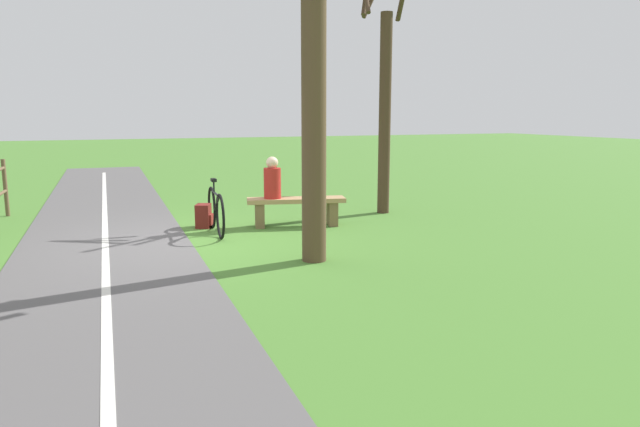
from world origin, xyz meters
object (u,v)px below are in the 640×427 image
(tree_near_bench, at_px, (317,96))
(tree_far_left, at_px, (384,95))
(backpack, at_px, (204,216))
(bench, at_px, (296,207))
(person_seated, at_px, (272,180))
(bicycle, at_px, (216,211))

(tree_near_bench, relative_size, tree_far_left, 0.92)
(backpack, bearing_deg, bench, 163.05)
(person_seated, xyz_separation_m, backpack, (1.17, -0.38, -0.64))
(person_seated, xyz_separation_m, tree_far_left, (-2.55, -0.60, 1.54))
(person_seated, bearing_deg, backpack, -4.37)
(person_seated, xyz_separation_m, tree_near_bench, (0.15, 2.56, 1.40))
(bench, distance_m, backpack, 1.67)
(bench, xyz_separation_m, backpack, (1.59, -0.48, -0.15))
(bicycle, xyz_separation_m, tree_near_bench, (-0.92, 2.37, 1.86))
(tree_far_left, bearing_deg, tree_near_bench, 49.45)
(person_seated, distance_m, tree_near_bench, 2.92)
(bench, xyz_separation_m, person_seated, (0.41, -0.10, 0.49))
(person_seated, distance_m, bicycle, 1.18)
(bench, height_order, tree_far_left, tree_far_left)
(bicycle, bearing_deg, backpack, -166.43)
(backpack, bearing_deg, tree_far_left, -176.66)
(person_seated, relative_size, bicycle, 0.44)
(person_seated, relative_size, tree_near_bench, 0.16)
(tree_near_bench, bearing_deg, bench, -103.00)
(bicycle, relative_size, backpack, 4.05)
(backpack, relative_size, tree_near_bench, 0.09)
(person_seated, relative_size, backpack, 1.77)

